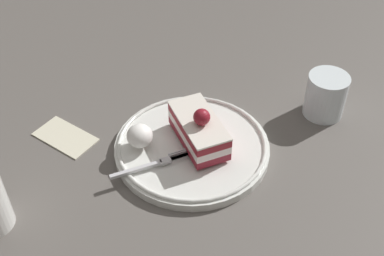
{
  "coord_description": "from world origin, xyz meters",
  "views": [
    {
      "loc": [
        -0.19,
        -0.48,
        0.54
      ],
      "look_at": [
        0.02,
        0.02,
        0.05
      ],
      "focal_mm": 46.81,
      "sensor_mm": 36.0,
      "label": 1
    }
  ],
  "objects": [
    {
      "name": "ground_plane",
      "position": [
        0.0,
        0.0,
        0.0
      ],
      "size": [
        2.4,
        2.4,
        0.0
      ],
      "primitive_type": "plane",
      "color": "#5A5551"
    },
    {
      "name": "dessert_plate",
      "position": [
        0.02,
        0.02,
        0.01
      ],
      "size": [
        0.24,
        0.24,
        0.02
      ],
      "color": "silver",
      "rests_on": "ground_plane"
    },
    {
      "name": "cake_slice",
      "position": [
        0.03,
        0.02,
        0.04
      ],
      "size": [
        0.05,
        0.11,
        0.07
      ],
      "color": "maroon",
      "rests_on": "dessert_plate"
    },
    {
      "name": "whipped_cream_dollop",
      "position": [
        -0.05,
        0.05,
        0.04
      ],
      "size": [
        0.04,
        0.04,
        0.03
      ],
      "primitive_type": "ellipsoid",
      "color": "white",
      "rests_on": "dessert_plate"
    },
    {
      "name": "fork",
      "position": [
        -0.05,
        0.0,
        0.02
      ],
      "size": [
        0.12,
        0.01,
        0.0
      ],
      "color": "silver",
      "rests_on": "dessert_plate"
    },
    {
      "name": "drink_glass_near",
      "position": [
        0.26,
        0.02,
        0.03
      ],
      "size": [
        0.07,
        0.07,
        0.07
      ],
      "color": "silver",
      "rests_on": "ground_plane"
    },
    {
      "name": "folded_napkin",
      "position": [
        -0.15,
        0.13,
        0.0
      ],
      "size": [
        0.1,
        0.11,
        0.0
      ],
      "primitive_type": "cube",
      "rotation": [
        0.0,
        0.0,
        2.13
      ],
      "color": "beige",
      "rests_on": "ground_plane"
    }
  ]
}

